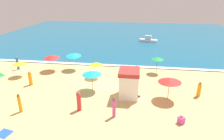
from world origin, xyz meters
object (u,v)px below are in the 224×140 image
Objects in this scene: beachgoer_1 at (79,102)px; beachgoer_7 at (18,63)px; beachgoer_10 at (181,120)px; lifeguard_cabana at (129,83)px; beachgoer_4 at (30,79)px; beach_umbrella_5 at (157,58)px; beachgoer_0 at (20,103)px; beach_umbrella_6 at (19,63)px; beach_umbrella_1 at (92,73)px; beach_umbrella_2 at (52,56)px; beachgoer_3 at (127,73)px; beachgoer_5 at (137,72)px; beach_umbrella_4 at (96,64)px; beachgoer_6 at (114,107)px; beach_umbrella_0 at (170,80)px; beachgoer_8 at (199,90)px; small_boat_0 at (148,40)px; beach_umbrella_3 at (74,55)px.

beachgoer_7 is at bearing 142.86° from beachgoer_1.
beachgoer_10 is at bearing -4.61° from beachgoer_1.
beachgoer_4 is at bearing 174.42° from lifeguard_cabana.
beachgoer_4 is at bearing 148.87° from beachgoer_1.
beach_umbrella_5 is 16.76m from beachgoer_0.
beach_umbrella_6 is at bearing -168.32° from beach_umbrella_5.
beach_umbrella_1 is 0.97× the size of beach_umbrella_2.
beachgoer_3 is 0.49× the size of beachgoer_5.
beachgoer_4 is (-7.00, -3.21, -1.02)m from beach_umbrella_4.
beachgoer_6 is at bearing -111.98° from beach_umbrella_5.
beach_umbrella_0 is 0.95× the size of beach_umbrella_2.
beach_umbrella_1 is 1.56× the size of beachgoer_7.
beachgoer_5 is at bearing -4.08° from beach_umbrella_2.
beachgoer_1 reaches higher than beachgoer_8.
beachgoer_7 is at bearing -134.43° from small_boat_0.
beachgoer_0 is at bearing -177.18° from beachgoer_6.
beachgoer_5 is 0.42× the size of small_boat_0.
beach_umbrella_6 is 11.61m from beachgoer_1.
beach_umbrella_1 is 10.19m from beach_umbrella_6.
beach_umbrella_3 is at bearing 57.60° from beachgoer_4.
beach_umbrella_1 is 6.35m from beachgoer_5.
beach_umbrella_4 is 7.98m from beach_umbrella_5.
beachgoer_7 reaches higher than beachgoer_0.
beach_umbrella_0 reaches higher than beachgoer_10.
small_boat_0 is (12.05, 28.26, -0.34)m from beachgoer_0.
beach_umbrella_3 is 20.59m from small_boat_0.
beach_umbrella_6 reaches higher than beachgoer_5.
beach_umbrella_5 is 1.13× the size of beach_umbrella_6.
lifeguard_cabana is 11.39m from beachgoer_4.
small_boat_0 is at bearing 51.48° from beach_umbrella_6.
small_boat_0 is at bearing 93.71° from beachgoer_10.
beach_umbrella_2 is 3.71× the size of beachgoer_10.
beach_umbrella_5 is 1.25× the size of beachgoer_0.
beach_umbrella_0 is 3.52× the size of beachgoer_10.
beachgoer_3 is (3.43, 4.44, -1.71)m from beach_umbrella_1.
beach_umbrella_2 is 1.32× the size of beach_umbrella_5.
beach_umbrella_4 is 12.13m from beachgoer_10.
beach_umbrella_6 is at bearing 121.15° from beachgoer_0.
beach_umbrella_5 is at bearing 96.70° from beachgoer_10.
beach_umbrella_1 is 1.49× the size of beachgoer_6.
beach_umbrella_2 is at bearing 135.50° from beachgoer_6.
beach_umbrella_4 is at bearing -12.45° from beach_umbrella_2.
beach_umbrella_6 is (-5.97, -3.21, -0.33)m from beach_umbrella_3.
beach_umbrella_6 is at bearing -171.68° from beachgoer_3.
beachgoer_0 is (-5.04, -8.47, -0.94)m from beach_umbrella_4.
beachgoer_4 is (-3.43, -5.41, -1.31)m from beach_umbrella_3.
beachgoer_1 reaches higher than beachgoer_7.
beachgoer_5 is 16.32m from beachgoer_7.
beach_umbrella_4 is (-8.23, 4.32, -0.27)m from beach_umbrella_0.
beachgoer_4 is at bearing 179.82° from beachgoer_8.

